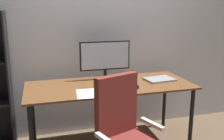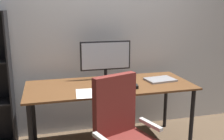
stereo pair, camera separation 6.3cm
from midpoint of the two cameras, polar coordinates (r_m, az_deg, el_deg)
name	(u,v)px [view 1 (the left image)]	position (r m, az deg, el deg)	size (l,w,h in m)	color
back_wall	(98,29)	(3.21, -3.69, 9.14)	(6.40, 0.10, 2.60)	silver
desk	(110,91)	(2.81, -1.11, -4.68)	(1.78, 0.75, 0.74)	brown
monitor	(105,58)	(2.95, -2.17, 2.78)	(0.58, 0.20, 0.44)	black
keyboard	(116,89)	(2.61, 0.20, -4.21)	(0.29, 0.11, 0.02)	black
mouse	(135,86)	(2.68, 4.51, -3.59)	(0.06, 0.10, 0.03)	black
coffee_mug	(116,79)	(2.82, 0.23, -2.01)	(0.10, 0.08, 0.10)	black
laptop	(160,79)	(2.99, 9.90, -2.05)	(0.32, 0.23, 0.02)	#99999E
paper_sheet	(88,93)	(2.51, -6.15, -5.20)	(0.21, 0.30, 0.00)	white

